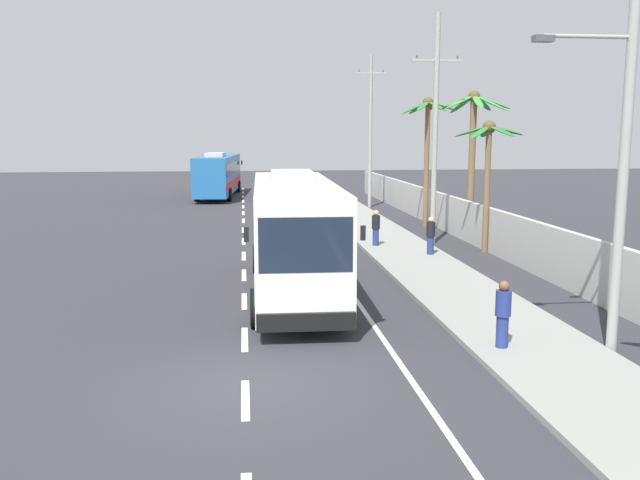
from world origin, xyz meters
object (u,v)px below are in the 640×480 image
at_px(motorcycle_beside_bus, 332,228).
at_px(utility_pole_far, 370,129).
at_px(palm_nearest, 488,154).
at_px(utility_pole_nearest, 623,129).
at_px(pedestrian_far_walk, 376,227).
at_px(coach_bus_foreground, 294,231).
at_px(pedestrian_near_kerb, 503,313).
at_px(utility_pole_mid, 435,127).
at_px(pedestrian_midwalk, 431,235).
at_px(palm_fourth, 473,134).
at_px(palm_third, 427,133).
at_px(coach_bus_far_lane, 218,174).

relative_size(motorcycle_beside_bus, utility_pole_far, 0.19).
height_order(utility_pole_far, palm_nearest, utility_pole_far).
bearing_deg(utility_pole_nearest, palm_nearest, 81.85).
xyz_separation_m(pedestrian_far_walk, utility_pole_far, (2.89, 16.72, 4.40)).
bearing_deg(pedestrian_far_walk, utility_pole_nearest, 27.08).
bearing_deg(motorcycle_beside_bus, coach_bus_foreground, -104.31).
height_order(pedestrian_near_kerb, utility_pole_nearest, utility_pole_nearest).
relative_size(pedestrian_far_walk, utility_pole_mid, 0.15).
relative_size(pedestrian_midwalk, utility_pole_mid, 0.15).
bearing_deg(pedestrian_far_walk, pedestrian_near_kerb, 17.54).
height_order(pedestrian_far_walk, utility_pole_mid, utility_pole_mid).
xyz_separation_m(motorcycle_beside_bus, pedestrian_far_walk, (1.69, -2.08, 0.29)).
relative_size(utility_pole_far, palm_nearest, 1.84).
height_order(coach_bus_foreground, motorcycle_beside_bus, coach_bus_foreground).
bearing_deg(palm_fourth, utility_pole_mid, -148.51).
bearing_deg(coach_bus_foreground, pedestrian_near_kerb, -56.54).
bearing_deg(motorcycle_beside_bus, pedestrian_near_kerb, -83.84).
xyz_separation_m(pedestrian_near_kerb, pedestrian_far_walk, (-0.10, 14.50, 0.00)).
relative_size(pedestrian_near_kerb, utility_pole_nearest, 0.16).
xyz_separation_m(pedestrian_far_walk, utility_pole_mid, (2.88, 0.98, 4.39)).
xyz_separation_m(pedestrian_midwalk, palm_third, (2.28, 9.12, 4.14)).
bearing_deg(coach_bus_foreground, utility_pole_nearest, -45.00).
bearing_deg(palm_nearest, utility_pole_mid, 123.43).
bearing_deg(utility_pole_nearest, pedestrian_midwalk, 93.63).
xyz_separation_m(motorcycle_beside_bus, pedestrian_near_kerb, (1.79, -16.58, 0.29)).
distance_m(pedestrian_midwalk, utility_pole_far, 19.70).
bearing_deg(pedestrian_far_walk, palm_nearest, 89.08).
height_order(motorcycle_beside_bus, utility_pole_far, utility_pole_far).
xyz_separation_m(coach_bus_far_lane, palm_nearest, (12.31, -27.21, 2.34)).
relative_size(palm_nearest, palm_third, 0.80).
relative_size(coach_bus_foreground, palm_fourth, 1.56).
bearing_deg(coach_bus_far_lane, motorcycle_beside_bus, -75.48).
xyz_separation_m(coach_bus_foreground, pedestrian_midwalk, (6.05, 5.49, -1.06)).
distance_m(coach_bus_foreground, palm_fourth, 14.26).
relative_size(coach_bus_foreground, pedestrian_midwalk, 7.16).
height_order(pedestrian_far_walk, palm_nearest, palm_nearest).
relative_size(coach_bus_far_lane, pedestrian_midwalk, 8.16).
relative_size(motorcycle_beside_bus, pedestrian_far_walk, 1.24).
xyz_separation_m(motorcycle_beside_bus, pedestrian_midwalk, (3.49, -4.53, 0.27)).
height_order(motorcycle_beside_bus, utility_pole_mid, utility_pole_mid).
bearing_deg(palm_third, pedestrian_near_kerb, -100.66).
xyz_separation_m(utility_pole_mid, palm_nearest, (1.61, -2.44, -1.15)).
height_order(utility_pole_nearest, palm_nearest, utility_pole_nearest).
height_order(coach_bus_far_lane, motorcycle_beside_bus, coach_bus_far_lane).
relative_size(motorcycle_beside_bus, utility_pole_nearest, 0.20).
bearing_deg(utility_pole_mid, pedestrian_far_walk, -161.19).
height_order(coach_bus_far_lane, palm_nearest, palm_nearest).
height_order(pedestrian_midwalk, palm_third, palm_third).
distance_m(coach_bus_far_lane, utility_pole_far, 14.43).
relative_size(utility_pole_far, palm_third, 1.48).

